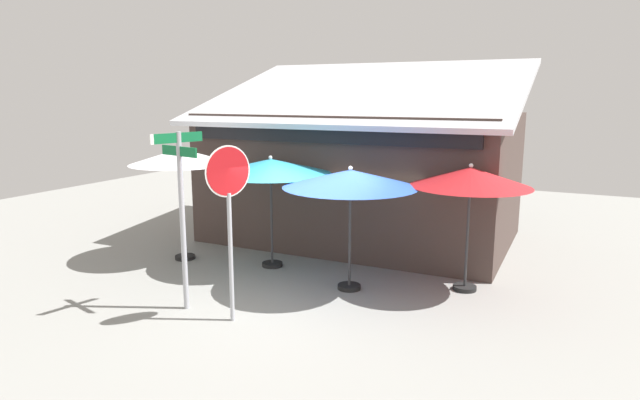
{
  "coord_description": "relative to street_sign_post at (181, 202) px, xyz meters",
  "views": [
    {
      "loc": [
        4.3,
        -8.08,
        3.59
      ],
      "look_at": [
        -0.2,
        1.2,
        1.6
      ],
      "focal_mm": 30.27,
      "sensor_mm": 36.0,
      "label": 1
    }
  ],
  "objects": [
    {
      "name": "street_sign_post",
      "position": [
        0.0,
        0.0,
        0.0
      ],
      "size": [
        0.9,
        0.96,
        3.03
      ],
      "color": "#A8AAB2",
      "rests_on": "ground"
    },
    {
      "name": "patio_umbrella_crimson_far_right",
      "position": [
        4.13,
        3.0,
        0.26
      ],
      "size": [
        2.2,
        2.2,
        2.4
      ],
      "color": "black",
      "rests_on": "ground"
    },
    {
      "name": "ground_plane",
      "position": [
        1.59,
        1.2,
        -1.92
      ],
      "size": [
        28.0,
        28.0,
        0.1
      ],
      "primitive_type": "cube",
      "color": "gray"
    },
    {
      "name": "patio_umbrella_royal_blue_right",
      "position": [
        2.15,
        2.1,
        0.23
      ],
      "size": [
        2.5,
        2.5,
        2.35
      ],
      "color": "black",
      "rests_on": "ground"
    },
    {
      "name": "patio_umbrella_ivory_left",
      "position": [
        -1.91,
        2.26,
        0.41
      ],
      "size": [
        2.19,
        2.19,
        2.55
      ],
      "color": "black",
      "rests_on": "ground"
    },
    {
      "name": "patio_umbrella_teal_center",
      "position": [
        0.13,
        2.67,
        0.27
      ],
      "size": [
        2.56,
        2.56,
        2.38
      ],
      "color": "black",
      "rests_on": "ground"
    },
    {
      "name": "stop_sign",
      "position": [
        1.01,
        -0.07,
        0.14
      ],
      "size": [
        0.31,
        0.76,
        2.85
      ],
      "color": "#A8AAB2",
      "rests_on": "ground"
    },
    {
      "name": "cafe_building",
      "position": [
        0.93,
        5.84,
        -0.18
      ],
      "size": [
        7.74,
        5.13,
        4.53
      ],
      "color": "#473833",
      "rests_on": "ground"
    }
  ]
}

